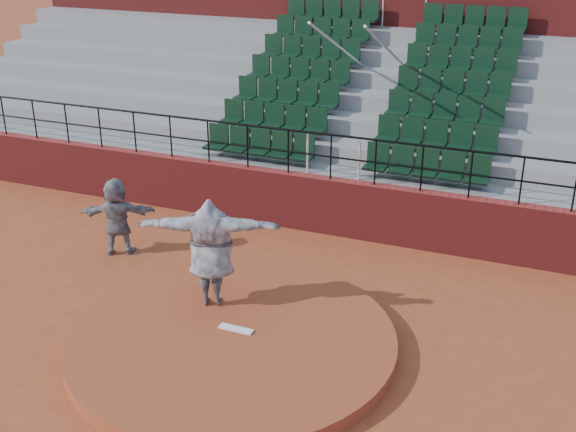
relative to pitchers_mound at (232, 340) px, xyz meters
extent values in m
plane|color=#974322|center=(0.00, 0.00, -0.12)|extent=(90.00, 90.00, 0.00)
cylinder|color=#994022|center=(0.00, 0.00, 0.00)|extent=(5.50, 5.50, 0.25)
cube|color=white|center=(0.00, 0.15, 0.14)|extent=(0.60, 0.15, 0.03)
cube|color=maroon|center=(0.00, 5.00, 0.53)|extent=(24.00, 0.30, 1.30)
cylinder|color=black|center=(0.00, 5.00, 2.17)|extent=(24.00, 0.05, 0.05)
cylinder|color=black|center=(0.00, 5.00, 1.68)|extent=(24.00, 0.04, 0.04)
cylinder|color=black|center=(-9.00, 5.00, 1.67)|extent=(0.04, 0.04, 1.00)
cylinder|color=black|center=(-8.00, 5.00, 1.67)|extent=(0.04, 0.04, 1.00)
cylinder|color=black|center=(-7.00, 5.00, 1.67)|extent=(0.04, 0.04, 1.00)
cylinder|color=black|center=(-6.00, 5.00, 1.67)|extent=(0.04, 0.04, 1.00)
cylinder|color=black|center=(-5.00, 5.00, 1.67)|extent=(0.04, 0.04, 1.00)
cylinder|color=black|center=(-4.00, 5.00, 1.67)|extent=(0.04, 0.04, 1.00)
cylinder|color=black|center=(-3.00, 5.00, 1.67)|extent=(0.04, 0.04, 1.00)
cylinder|color=black|center=(-2.00, 5.00, 1.67)|extent=(0.04, 0.04, 1.00)
cylinder|color=black|center=(-1.00, 5.00, 1.67)|extent=(0.04, 0.04, 1.00)
cylinder|color=black|center=(0.00, 5.00, 1.67)|extent=(0.04, 0.04, 1.00)
cylinder|color=black|center=(1.00, 5.00, 1.67)|extent=(0.04, 0.04, 1.00)
cylinder|color=black|center=(2.00, 5.00, 1.67)|extent=(0.04, 0.04, 1.00)
cylinder|color=black|center=(3.00, 5.00, 1.67)|extent=(0.04, 0.04, 1.00)
cylinder|color=black|center=(4.00, 5.00, 1.67)|extent=(0.04, 0.04, 1.00)
cylinder|color=black|center=(5.00, 5.00, 1.67)|extent=(0.04, 0.04, 1.00)
cube|color=gray|center=(0.00, 5.58, 0.53)|extent=(24.00, 0.85, 1.30)
cube|color=black|center=(-1.98, 5.59, 1.54)|extent=(2.75, 0.48, 0.72)
cube|color=black|center=(1.98, 5.59, 1.54)|extent=(2.75, 0.48, 0.72)
cube|color=gray|center=(0.00, 6.43, 0.73)|extent=(24.00, 0.85, 1.70)
cube|color=black|center=(-1.98, 6.44, 1.94)|extent=(2.75, 0.48, 0.72)
cube|color=black|center=(1.98, 6.44, 1.94)|extent=(2.75, 0.48, 0.72)
cube|color=gray|center=(0.00, 7.28, 0.93)|extent=(24.00, 0.85, 2.10)
cube|color=black|center=(-1.98, 7.29, 2.33)|extent=(2.75, 0.48, 0.72)
cube|color=black|center=(1.98, 7.29, 2.33)|extent=(2.75, 0.48, 0.72)
cube|color=gray|center=(0.00, 8.12, 1.12)|extent=(24.00, 0.85, 2.50)
cube|color=black|center=(-1.98, 8.13, 2.73)|extent=(2.75, 0.48, 0.72)
cube|color=black|center=(1.98, 8.13, 2.73)|extent=(2.75, 0.48, 0.72)
cube|color=gray|center=(0.00, 8.97, 1.33)|extent=(24.00, 0.85, 2.90)
cube|color=black|center=(-1.98, 8.98, 3.14)|extent=(2.75, 0.48, 0.72)
cube|color=black|center=(1.98, 8.98, 3.14)|extent=(2.75, 0.48, 0.72)
cube|color=gray|center=(0.00, 9.82, 1.52)|extent=(24.00, 0.85, 3.30)
cube|color=black|center=(-1.98, 9.83, 3.53)|extent=(2.75, 0.48, 0.72)
cube|color=black|center=(1.98, 9.83, 3.53)|extent=(2.75, 0.48, 0.72)
cube|color=gray|center=(0.00, 10.68, 1.73)|extent=(24.00, 0.85, 3.70)
cube|color=black|center=(-1.98, 10.69, 3.94)|extent=(2.75, 0.48, 0.72)
cube|color=black|center=(1.98, 10.69, 3.94)|extent=(2.75, 0.48, 0.72)
cylinder|color=silver|center=(-0.60, 8.12, 3.28)|extent=(0.06, 5.97, 2.46)
cylinder|color=silver|center=(0.60, 8.12, 3.28)|extent=(0.06, 5.97, 2.46)
cube|color=maroon|center=(0.00, 12.60, 3.43)|extent=(24.00, 3.00, 7.10)
imported|color=black|center=(-0.79, 0.83, 1.13)|extent=(2.57, 1.42, 2.02)
imported|color=black|center=(-3.80, 2.35, 0.71)|extent=(1.62, 1.12, 1.68)
camera|label=1|loc=(4.70, -9.18, 6.71)|focal=45.00mm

